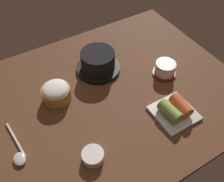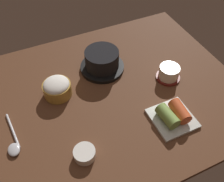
# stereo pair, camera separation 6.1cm
# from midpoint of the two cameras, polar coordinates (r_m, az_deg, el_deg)

# --- Properties ---
(dining_table) EXTENTS (1.00, 0.76, 0.02)m
(dining_table) POSITION_cam_midpoint_polar(r_m,az_deg,el_deg) (0.90, -3.68, -1.41)
(dining_table) COLOR #56331E
(dining_table) RESTS_ON ground
(stone_pot) EXTENTS (0.17, 0.17, 0.08)m
(stone_pot) POSITION_cam_midpoint_polar(r_m,az_deg,el_deg) (0.96, -5.09, 6.66)
(stone_pot) COLOR black
(stone_pot) RESTS_ON dining_table
(rice_bowl) EXTENTS (0.10, 0.10, 0.07)m
(rice_bowl) POSITION_cam_midpoint_polar(r_m,az_deg,el_deg) (0.89, -14.73, -0.33)
(rice_bowl) COLOR #B78C38
(rice_bowl) RESTS_ON dining_table
(tea_cup_with_saucer) EXTENTS (0.09, 0.09, 0.05)m
(tea_cup_with_saucer) POSITION_cam_midpoint_polar(r_m,az_deg,el_deg) (0.96, 10.38, 4.99)
(tea_cup_with_saucer) COLOR maroon
(tea_cup_with_saucer) RESTS_ON dining_table
(kimchi_plate) EXTENTS (0.14, 0.14, 0.05)m
(kimchi_plate) POSITION_cam_midpoint_polar(r_m,az_deg,el_deg) (0.84, 12.32, -4.41)
(kimchi_plate) COLOR silver
(kimchi_plate) RESTS_ON dining_table
(side_bowl_near) EXTENTS (0.07, 0.07, 0.03)m
(side_bowl_near) POSITION_cam_midpoint_polar(r_m,az_deg,el_deg) (0.75, -6.83, -14.73)
(side_bowl_near) COLOR white
(side_bowl_near) RESTS_ON dining_table
(spoon) EXTENTS (0.04, 0.17, 0.01)m
(spoon) POSITION_cam_midpoint_polar(r_m,az_deg,el_deg) (0.82, -22.90, -13.14)
(spoon) COLOR #B7B7BC
(spoon) RESTS_ON dining_table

